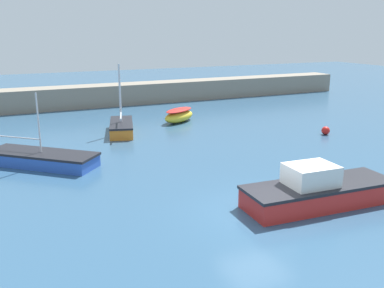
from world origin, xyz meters
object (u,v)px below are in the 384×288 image
(rowboat_with_red_cover, at_px, (179,115))
(mooring_buoy_red, at_px, (326,131))
(sailboat_short_mast, at_px, (42,159))
(sailboat_twin_hulled, at_px, (121,127))
(motorboat_with_cabin, at_px, (317,191))

(rowboat_with_red_cover, height_order, mooring_buoy_red, rowboat_with_red_cover)
(sailboat_short_mast, distance_m, sailboat_twin_hulled, 7.67)
(rowboat_with_red_cover, distance_m, sailboat_short_mast, 12.65)
(sailboat_twin_hulled, bearing_deg, rowboat_with_red_cover, -54.94)
(sailboat_twin_hulled, bearing_deg, mooring_buoy_red, -100.62)
(motorboat_with_cabin, relative_size, mooring_buoy_red, 11.70)
(sailboat_short_mast, relative_size, sailboat_twin_hulled, 1.20)
(rowboat_with_red_cover, distance_m, mooring_buoy_red, 10.65)
(rowboat_with_red_cover, bearing_deg, mooring_buoy_red, 99.03)
(motorboat_with_cabin, bearing_deg, sailboat_short_mast, 136.57)
(rowboat_with_red_cover, relative_size, mooring_buoy_red, 6.27)
(motorboat_with_cabin, distance_m, sailboat_twin_hulled, 15.59)
(rowboat_with_red_cover, bearing_deg, motorboat_with_cabin, 51.89)
(rowboat_with_red_cover, xyz_separation_m, mooring_buoy_red, (7.24, -7.82, -0.24))
(motorboat_with_cabin, bearing_deg, mooring_buoy_red, 50.20)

